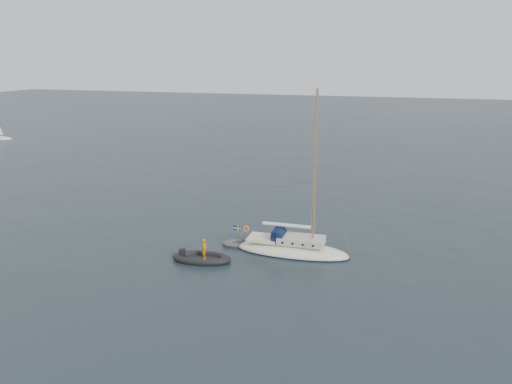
% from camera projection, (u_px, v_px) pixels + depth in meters
% --- Properties ---
extents(ground, '(300.00, 300.00, 0.00)m').
position_uv_depth(ground, '(292.00, 264.00, 33.16)').
color(ground, black).
rests_on(ground, ground).
extents(sailboat, '(8.38, 2.52, 11.94)m').
position_uv_depth(sailboat, '(293.00, 241.00, 34.77)').
color(sailboat, '#EEE9CB').
rests_on(sailboat, ground).
extents(dinghy, '(2.48, 1.12, 0.36)m').
position_uv_depth(dinghy, '(239.00, 244.00, 36.38)').
color(dinghy, '#525358').
rests_on(dinghy, ground).
extents(rib, '(4.06, 1.85, 1.62)m').
position_uv_depth(rib, '(202.00, 257.00, 33.62)').
color(rib, black).
rests_on(rib, ground).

